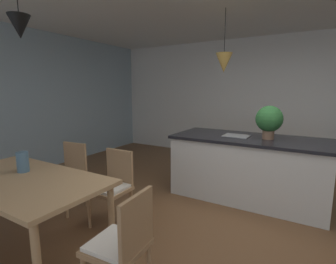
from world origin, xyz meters
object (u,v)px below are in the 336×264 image
object	(u,v)px
chair_kitchen_end	(122,243)
vase_on_dining_table	(23,162)
chair_far_right	(113,185)
dining_table	(22,185)
chair_far_left	(69,174)
kitchen_island	(248,167)
potted_plant_on_island	(269,120)

from	to	relation	value
chair_kitchen_end	vase_on_dining_table	xyz separation A→B (m)	(-1.39, 0.11, 0.38)
chair_far_right	chair_kitchen_end	size ratio (longest dim) A/B	1.00
dining_table	chair_far_left	bearing A→B (deg)	115.57
dining_table	kitchen_island	size ratio (longest dim) A/B	0.81
kitchen_island	dining_table	bearing A→B (deg)	-123.29
potted_plant_on_island	vase_on_dining_table	world-z (taller)	potted_plant_on_island
chair_kitchen_end	chair_far_right	bearing A→B (deg)	135.98
chair_kitchen_end	dining_table	bearing A→B (deg)	-179.85
chair_far_left	potted_plant_on_island	bearing A→B (deg)	35.29
chair_kitchen_end	potted_plant_on_island	bearing A→B (deg)	76.21
chair_kitchen_end	kitchen_island	xyz separation A→B (m)	(0.33, 2.37, -0.01)
chair_far_left	potted_plant_on_island	xyz separation A→B (m)	(2.20, 1.56, 0.69)
chair_far_right	chair_kitchen_end	bearing A→B (deg)	-44.02
potted_plant_on_island	vase_on_dining_table	bearing A→B (deg)	-131.03
chair_far_right	potted_plant_on_island	distance (m)	2.22
dining_table	chair_far_left	world-z (taller)	chair_far_left
chair_far_right	chair_far_left	size ratio (longest dim) A/B	1.00
potted_plant_on_island	chair_kitchen_end	bearing A→B (deg)	-103.79
kitchen_island	vase_on_dining_table	xyz separation A→B (m)	(-1.72, -2.26, 0.39)
potted_plant_on_island	kitchen_island	bearing A→B (deg)	180.00
chair_kitchen_end	chair_far_left	bearing A→B (deg)	153.30
chair_far_left	chair_kitchen_end	size ratio (longest dim) A/B	1.00
dining_table	chair_far_right	distance (m)	0.93
chair_kitchen_end	vase_on_dining_table	distance (m)	1.44
chair_kitchen_end	vase_on_dining_table	world-z (taller)	vase_on_dining_table
kitchen_island	chair_far_right	bearing A→B (deg)	-127.02
chair_far_left	chair_kitchen_end	distance (m)	1.81
chair_far_right	dining_table	bearing A→B (deg)	-115.22
dining_table	potted_plant_on_island	world-z (taller)	potted_plant_on_island
chair_kitchen_end	kitchen_island	world-z (taller)	kitchen_island
chair_far_left	chair_kitchen_end	bearing A→B (deg)	-26.70
kitchen_island	vase_on_dining_table	distance (m)	2.87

